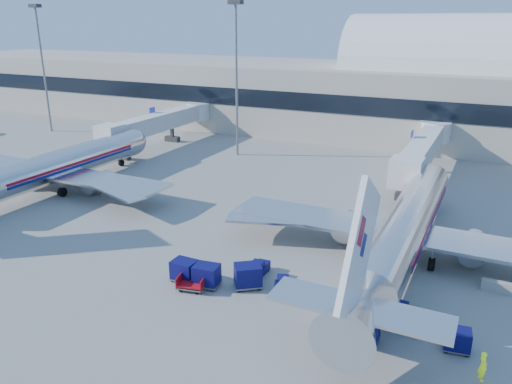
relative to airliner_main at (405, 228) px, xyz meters
The scene contains 19 objects.
ground 11.35m from the airliner_main, 155.75° to the right, with size 260.00×260.00×0.00m, color gray.
terminal 56.80m from the airliner_main, 114.64° to the left, with size 170.00×28.15×21.00m.
airliner_main is the anchor object (origin of this frame).
airliner_mid 42.00m from the airliner_main, behind, with size 32.00×37.26×12.07m.
jetbridge_near 26.43m from the airliner_main, 95.22° to the left, with size 4.40×27.50×6.25m.
jetbridge_mid 51.62m from the airliner_main, 149.36° to the left, with size 4.40×27.50×6.25m.
mast_far_west 75.44m from the airliner_main, 159.99° to the left, with size 2.00×1.20×22.60m.
mast_west 41.12m from the airliner_main, 139.64° to the left, with size 2.00×1.20×22.60m.
barrier_near 8.74m from the airliner_main, 17.39° to the right, with size 3.00×0.55×0.90m, color #9E9E96.
tug_lead 12.15m from the airliner_main, 124.03° to the right, with size 2.50×1.84×1.46m.
tug_right 10.71m from the airliner_main, 78.44° to the right, with size 2.67×1.60×1.64m.
tug_left 13.03m from the airliner_main, 141.17° to the right, with size 1.14×2.15×1.37m.
cart_train_a 14.40m from the airliner_main, 133.91° to the right, with size 2.70×2.59×1.89m.
cart_train_b 17.42m from the airliner_main, 138.00° to the right, with size 2.24×1.83×1.80m.
cart_train_c 19.01m from the airliner_main, 142.02° to the right, with size 2.01×1.53×1.77m.
cart_solo_near 13.33m from the airliner_main, 89.95° to the right, with size 2.16×1.70×1.82m.
cart_solo_far 12.98m from the airliner_main, 64.27° to the right, with size 1.84×1.51×1.48m.
cart_open_red 18.70m from the airliner_main, 137.25° to the right, with size 2.33×1.87×0.56m.
ramp_worker 15.66m from the airliner_main, 62.67° to the right, with size 0.68×0.44×1.86m, color #B5F119.
Camera 1 is at (15.93, -36.54, 19.77)m, focal length 35.00 mm.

